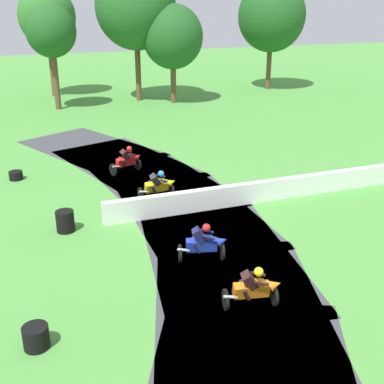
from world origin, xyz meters
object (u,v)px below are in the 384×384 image
(motorcycle_lead_orange, at_px, (254,288))
(tire_stack_mid_a, at_px, (65,221))
(motorcycle_fourth_red, at_px, (127,160))
(motorcycle_trailing_yellow, at_px, (158,185))
(tire_stack_near, at_px, (36,337))
(tire_stack_mid_b, at_px, (16,175))
(motorcycle_chase_blue, at_px, (204,243))

(motorcycle_lead_orange, relative_size, tire_stack_mid_a, 2.13)
(motorcycle_fourth_red, relative_size, tire_stack_mid_a, 2.15)
(motorcycle_trailing_yellow, bearing_deg, tire_stack_mid_a, -155.21)
(tire_stack_near, bearing_deg, motorcycle_lead_orange, -2.35)
(tire_stack_mid_a, bearing_deg, tire_stack_near, -101.70)
(motorcycle_trailing_yellow, height_order, tire_stack_near, motorcycle_trailing_yellow)
(motorcycle_lead_orange, bearing_deg, motorcycle_fourth_red, 94.47)
(motorcycle_lead_orange, distance_m, tire_stack_mid_b, 14.40)
(motorcycle_fourth_red, bearing_deg, tire_stack_near, -111.98)
(motorcycle_chase_blue, height_order, tire_stack_mid_b, motorcycle_chase_blue)
(motorcycle_fourth_red, distance_m, tire_stack_mid_a, 6.63)
(tire_stack_near, bearing_deg, tire_stack_mid_a, 78.30)
(tire_stack_near, height_order, tire_stack_mid_b, tire_stack_near)
(motorcycle_trailing_yellow, xyz_separation_m, motorcycle_fourth_red, (-0.55, 3.73, 0.02))
(motorcycle_lead_orange, relative_size, motorcycle_chase_blue, 1.00)
(motorcycle_chase_blue, xyz_separation_m, motorcycle_fourth_red, (-0.55, 9.34, -0.01))
(motorcycle_trailing_yellow, bearing_deg, tire_stack_mid_b, 142.07)
(motorcycle_trailing_yellow, height_order, tire_stack_mid_a, motorcycle_trailing_yellow)
(tire_stack_mid_b, bearing_deg, tire_stack_near, -88.34)
(tire_stack_mid_b, bearing_deg, motorcycle_trailing_yellow, -37.93)
(motorcycle_trailing_yellow, bearing_deg, motorcycle_fourth_red, 98.34)
(motorcycle_chase_blue, bearing_deg, motorcycle_lead_orange, -82.00)
(tire_stack_mid_b, bearing_deg, motorcycle_chase_blue, -60.28)
(motorcycle_lead_orange, distance_m, motorcycle_trailing_yellow, 8.52)
(motorcycle_chase_blue, relative_size, tire_stack_near, 2.63)
(motorcycle_chase_blue, bearing_deg, tire_stack_near, -153.73)
(tire_stack_mid_b, bearing_deg, motorcycle_lead_orange, -64.60)
(motorcycle_chase_blue, bearing_deg, tire_stack_mid_a, 137.50)
(motorcycle_fourth_red, bearing_deg, motorcycle_lead_orange, -85.53)
(motorcycle_fourth_red, relative_size, tire_stack_mid_b, 2.73)
(motorcycle_lead_orange, xyz_separation_m, motorcycle_fourth_red, (-0.96, 12.24, 0.00))
(motorcycle_trailing_yellow, distance_m, tire_stack_near, 9.88)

